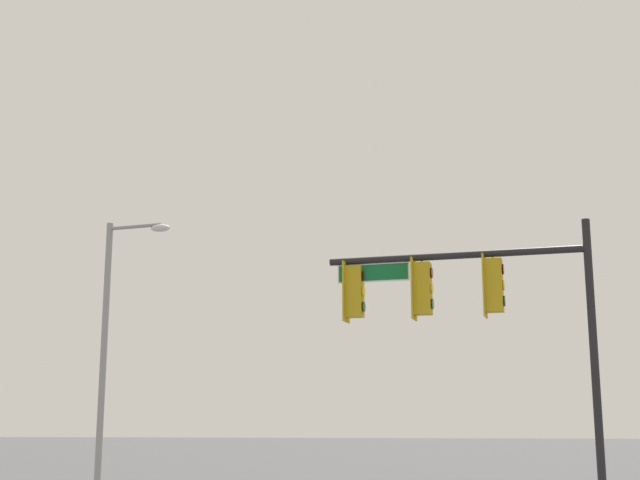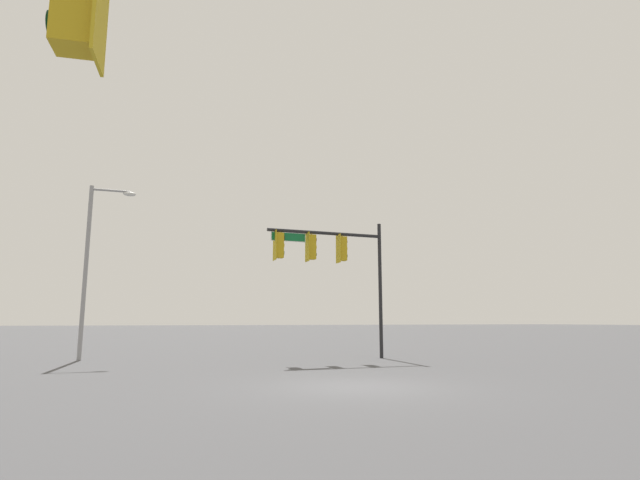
{
  "view_description": "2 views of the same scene",
  "coord_description": "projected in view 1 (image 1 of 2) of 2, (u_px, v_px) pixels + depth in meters",
  "views": [
    {
      "loc": [
        -5.09,
        9.65,
        2.0
      ],
      "look_at": [
        -0.01,
        -7.29,
        5.76
      ],
      "focal_mm": 50.0,
      "sensor_mm": 36.0,
      "label": 1
    },
    {
      "loc": [
        5.35,
        11.95,
        1.65
      ],
      "look_at": [
        -2.92,
        -10.54,
        5.55
      ],
      "focal_mm": 28.0,
      "sensor_mm": 36.0,
      "label": 2
    }
  ],
  "objects": [
    {
      "name": "signal_pole_near",
      "position": [
        459.0,
        299.0,
        18.46
      ],
      "size": [
        5.47,
        0.53,
        6.17
      ],
      "color": "black",
      "rests_on": "ground_plane"
    },
    {
      "name": "street_lamp",
      "position": [
        111.0,
        339.0,
        24.1
      ],
      "size": [
        1.96,
        0.3,
        7.62
      ],
      "color": "gray",
      "rests_on": "ground_plane"
    }
  ]
}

